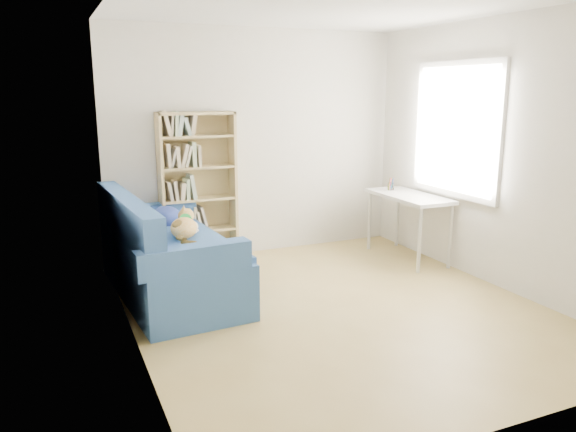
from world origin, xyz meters
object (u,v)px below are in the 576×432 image
(sofa, at_px, (166,257))
(pen_cup, at_px, (391,185))
(bookshelf, at_px, (198,194))
(desk, at_px, (409,202))

(sofa, height_order, pen_cup, sofa)
(bookshelf, distance_m, desk, 2.38)
(desk, bearing_deg, pen_cup, 95.17)
(pen_cup, bearing_deg, bookshelf, 167.30)
(desk, height_order, pen_cup, pen_cup)
(sofa, xyz_separation_m, pen_cup, (2.76, 0.40, 0.44))
(sofa, relative_size, bookshelf, 1.21)
(bookshelf, distance_m, pen_cup, 2.26)
(bookshelf, bearing_deg, sofa, -121.94)
(bookshelf, bearing_deg, desk, -20.29)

